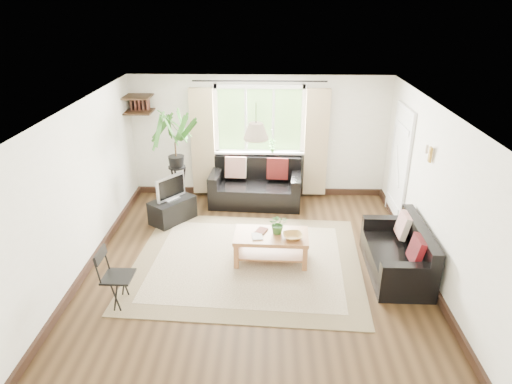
{
  "coord_description": "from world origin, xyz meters",
  "views": [
    {
      "loc": [
        0.18,
        -5.86,
        3.79
      ],
      "look_at": [
        0.0,
        0.4,
        1.05
      ],
      "focal_mm": 32.0,
      "sensor_mm": 36.0,
      "label": 1
    }
  ],
  "objects_px": {
    "sofa_right": "(397,251)",
    "palm_stand": "(177,163)",
    "tv_stand": "(173,210)",
    "folding_chair": "(118,278)",
    "sofa_back": "(256,184)",
    "coffee_table": "(271,248)"
  },
  "relations": [
    {
      "from": "sofa_right",
      "to": "palm_stand",
      "type": "relative_size",
      "value": 0.81
    },
    {
      "from": "sofa_right",
      "to": "palm_stand",
      "type": "bearing_deg",
      "value": -118.84
    },
    {
      "from": "palm_stand",
      "to": "sofa_right",
      "type": "bearing_deg",
      "value": -29.66
    },
    {
      "from": "sofa_back",
      "to": "sofa_right",
      "type": "bearing_deg",
      "value": -44.26
    },
    {
      "from": "sofa_right",
      "to": "coffee_table",
      "type": "xyz_separation_m",
      "value": [
        -1.82,
        0.26,
        -0.13
      ]
    },
    {
      "from": "sofa_back",
      "to": "coffee_table",
      "type": "xyz_separation_m",
      "value": [
        0.3,
        -2.09,
        -0.18
      ]
    },
    {
      "from": "sofa_back",
      "to": "folding_chair",
      "type": "height_order",
      "value": "sofa_back"
    },
    {
      "from": "sofa_right",
      "to": "tv_stand",
      "type": "height_order",
      "value": "sofa_right"
    },
    {
      "from": "tv_stand",
      "to": "folding_chair",
      "type": "xyz_separation_m",
      "value": [
        -0.22,
        -2.41,
        0.19
      ]
    },
    {
      "from": "tv_stand",
      "to": "sofa_back",
      "type": "bearing_deg",
      "value": -23.39
    },
    {
      "from": "tv_stand",
      "to": "folding_chair",
      "type": "relative_size",
      "value": 0.98
    },
    {
      "from": "coffee_table",
      "to": "sofa_back",
      "type": "bearing_deg",
      "value": 98.09
    },
    {
      "from": "sofa_right",
      "to": "folding_chair",
      "type": "xyz_separation_m",
      "value": [
        -3.81,
        -0.85,
        0.04
      ]
    },
    {
      "from": "coffee_table",
      "to": "folding_chair",
      "type": "xyz_separation_m",
      "value": [
        -1.99,
        -1.11,
        0.17
      ]
    },
    {
      "from": "sofa_back",
      "to": "tv_stand",
      "type": "bearing_deg",
      "value": -147.95
    },
    {
      "from": "sofa_back",
      "to": "coffee_table",
      "type": "height_order",
      "value": "sofa_back"
    },
    {
      "from": "sofa_right",
      "to": "coffee_table",
      "type": "distance_m",
      "value": 1.85
    },
    {
      "from": "sofa_back",
      "to": "palm_stand",
      "type": "height_order",
      "value": "palm_stand"
    },
    {
      "from": "sofa_right",
      "to": "folding_chair",
      "type": "distance_m",
      "value": 3.9
    },
    {
      "from": "sofa_right",
      "to": "palm_stand",
      "type": "height_order",
      "value": "palm_stand"
    },
    {
      "from": "coffee_table",
      "to": "folding_chair",
      "type": "relative_size",
      "value": 1.39
    },
    {
      "from": "sofa_right",
      "to": "coffee_table",
      "type": "bearing_deg",
      "value": -97.41
    }
  ]
}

